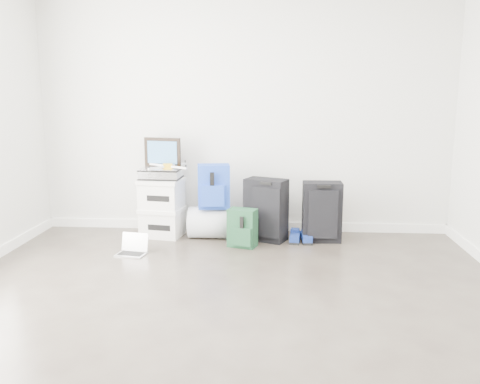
# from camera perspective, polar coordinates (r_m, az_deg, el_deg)

# --- Properties ---
(ground) EXTENTS (5.00, 5.00, 0.00)m
(ground) POSITION_cam_1_polar(r_m,az_deg,el_deg) (3.44, -2.28, -15.29)
(ground) COLOR #322924
(ground) RESTS_ON ground
(room_envelope) EXTENTS (4.52, 5.02, 2.71)m
(room_envelope) POSITION_cam_1_polar(r_m,az_deg,el_deg) (3.11, -2.49, 14.64)
(room_envelope) COLOR silver
(room_envelope) RESTS_ON ground
(boxes_stack) EXTENTS (0.49, 0.42, 0.63)m
(boxes_stack) POSITION_cam_1_polar(r_m,az_deg,el_deg) (5.52, -8.75, -1.74)
(boxes_stack) COLOR silver
(boxes_stack) RESTS_ON ground
(briefcase) EXTENTS (0.43, 0.32, 0.12)m
(briefcase) POSITION_cam_1_polar(r_m,az_deg,el_deg) (5.45, -8.87, 2.06)
(briefcase) COLOR #B2B2B7
(briefcase) RESTS_ON boxes_stack
(painting) EXTENTS (0.41, 0.12, 0.31)m
(painting) POSITION_cam_1_polar(r_m,az_deg,el_deg) (5.51, -8.71, 4.43)
(painting) COLOR black
(painting) RESTS_ON briefcase
(drone) EXTENTS (0.46, 0.46, 0.05)m
(drone) POSITION_cam_1_polar(r_m,az_deg,el_deg) (5.40, -8.11, 2.90)
(drone) COLOR gold
(drone) RESTS_ON briefcase
(duffel_bag) EXTENTS (0.54, 0.34, 0.33)m
(duffel_bag) POSITION_cam_1_polar(r_m,az_deg,el_deg) (5.43, -2.91, -3.45)
(duffel_bag) COLOR #9C9DA4
(duffel_bag) RESTS_ON ground
(blue_backpack) EXTENTS (0.36, 0.29, 0.46)m
(blue_backpack) POSITION_cam_1_polar(r_m,az_deg,el_deg) (5.31, -2.99, 0.53)
(blue_backpack) COLOR #194EA4
(blue_backpack) RESTS_ON duffel_bag
(large_suitcase) EXTENTS (0.48, 0.41, 0.65)m
(large_suitcase) POSITION_cam_1_polar(r_m,az_deg,el_deg) (5.31, 2.93, -2.02)
(large_suitcase) COLOR black
(large_suitcase) RESTS_ON ground
(green_backpack) EXTENTS (0.31, 0.27, 0.39)m
(green_backpack) POSITION_cam_1_polar(r_m,az_deg,el_deg) (5.10, 0.27, -4.15)
(green_backpack) COLOR #12311C
(green_backpack) RESTS_ON ground
(carry_on) EXTENTS (0.40, 0.27, 0.62)m
(carry_on) POSITION_cam_1_polar(r_m,az_deg,el_deg) (5.34, 9.18, -2.21)
(carry_on) COLOR black
(carry_on) RESTS_ON ground
(shoes) EXTENTS (0.24, 0.27, 0.09)m
(shoes) POSITION_cam_1_polar(r_m,az_deg,el_deg) (5.34, 6.84, -5.12)
(shoes) COLOR black
(shoes) RESTS_ON ground
(rolled_rug) EXTENTS (0.20, 0.20, 0.60)m
(rolled_rug) POSITION_cam_1_polar(r_m,az_deg,el_deg) (5.47, 10.20, -2.07)
(rolled_rug) COLOR gray
(rolled_rug) RESTS_ON ground
(laptop) EXTENTS (0.30, 0.24, 0.19)m
(laptop) POSITION_cam_1_polar(r_m,az_deg,el_deg) (5.03, -11.95, -6.29)
(laptop) COLOR silver
(laptop) RESTS_ON ground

